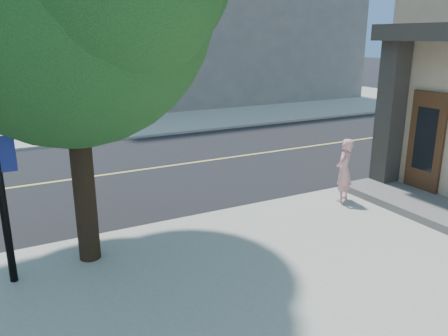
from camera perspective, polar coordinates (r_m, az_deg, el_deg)
sidewalk_ne at (r=33.42m, az=-4.30°, el=9.40°), size 29.00×25.00×0.12m
man_on_phone at (r=11.54m, az=15.02°, el=-0.28°), size 0.69×0.60×1.60m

